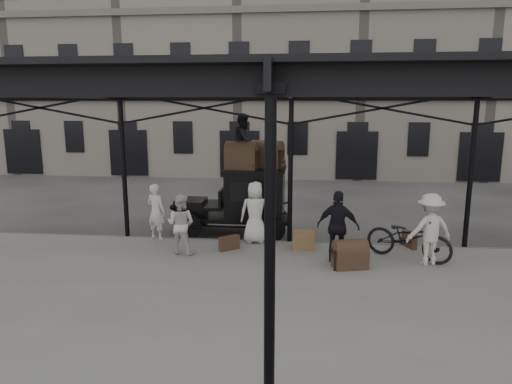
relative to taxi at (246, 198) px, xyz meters
The scene contains 18 objects.
ground 3.61m from the taxi, 64.73° to the right, with size 120.00×120.00×0.00m, color #383533.
platform 5.40m from the taxi, 74.04° to the right, with size 28.00×8.00×0.15m, color slate.
canopy 6.05m from the taxi, 73.16° to the right, with size 22.50×9.00×4.74m.
building_frontage 16.07m from the taxi, 84.44° to the left, with size 64.00×8.00×14.00m, color slate.
taxi is the anchor object (origin of this frame).
porter_left 2.85m from the taxi, 153.30° to the right, with size 0.62×0.41×1.70m, color silver.
porter_midleft 2.89m from the taxi, 120.17° to the right, with size 0.80×0.62×1.64m, color beige.
porter_centre 1.36m from the taxi, 70.59° to the right, with size 0.89×0.58×1.82m, color silver.
porter_official 3.85m from the taxi, 44.63° to the right, with size 1.09×0.45×1.86m, color black.
porter_right 5.68m from the taxi, 27.76° to the right, with size 1.18×0.68×1.83m, color beige.
bicycle 5.17m from the taxi, 26.72° to the right, with size 0.77×2.22×1.17m, color black.
porter_roof 1.83m from the taxi, 107.50° to the right, with size 0.83×0.65×1.71m, color black.
steamer_trunk_roof_near 1.36m from the taxi, 108.07° to the right, with size 0.98×0.60×0.72m, color #4D3924, non-canonical shape.
steamer_trunk_roof_far 1.50m from the taxi, 16.81° to the left, with size 0.97×0.59×0.71m, color #4D3924, non-canonical shape.
steamer_trunk_platform 4.43m from the taxi, 46.10° to the right, with size 0.83×0.50×0.61m, color #4D3924, non-canonical shape.
wicker_hamper 2.69m from the taxi, 43.31° to the right, with size 0.60×0.45×0.50m, color olive.
suitcase_upright 5.10m from the taxi, 14.70° to the right, with size 0.15×0.60×0.45m, color #4D3924.
suitcase_flat 2.26m from the taxi, 95.33° to the right, with size 0.60×0.15×0.40m, color #4D3924.
Camera 1 is at (0.40, -11.07, 4.19)m, focal length 32.00 mm.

